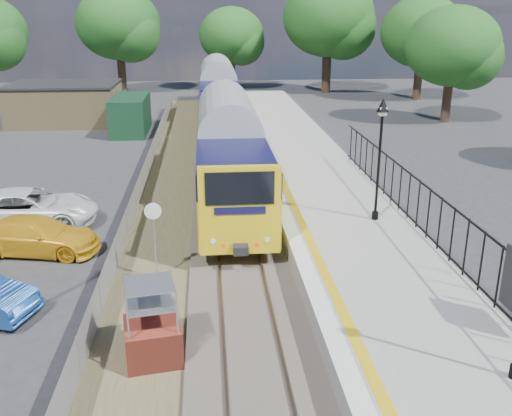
{
  "coord_description": "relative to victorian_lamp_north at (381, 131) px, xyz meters",
  "views": [
    {
      "loc": [
        -0.99,
        -13.95,
        8.43
      ],
      "look_at": [
        0.61,
        4.51,
        2.0
      ],
      "focal_mm": 40.0,
      "sensor_mm": 36.0,
      "label": 1
    }
  ],
  "objects": [
    {
      "name": "ground",
      "position": [
        -5.3,
        -6.0,
        -4.3
      ],
      "size": [
        120.0,
        120.0,
        0.0
      ],
      "primitive_type": "plane",
      "color": "#2D2D30",
      "rests_on": "ground"
    },
    {
      "name": "track_bed",
      "position": [
        -5.77,
        3.67,
        -4.21
      ],
      "size": [
        5.9,
        80.0,
        0.29
      ],
      "color": "#473F38",
      "rests_on": "ground"
    },
    {
      "name": "platform",
      "position": [
        -1.1,
        2.0,
        -3.85
      ],
      "size": [
        5.0,
        70.0,
        0.9
      ],
      "primitive_type": "cube",
      "color": "gray",
      "rests_on": "ground"
    },
    {
      "name": "platform_edge",
      "position": [
        -3.16,
        2.0,
        -3.39
      ],
      "size": [
        0.9,
        70.0,
        0.01
      ],
      "color": "silver",
      "rests_on": "platform"
    },
    {
      "name": "victorian_lamp_north",
      "position": [
        0.0,
        0.0,
        0.0
      ],
      "size": [
        0.44,
        0.44,
        4.6
      ],
      "color": "black",
      "rests_on": "platform"
    },
    {
      "name": "palisade_fence",
      "position": [
        1.25,
        -3.76,
        -2.46
      ],
      "size": [
        0.12,
        26.0,
        2.0
      ],
      "color": "black",
      "rests_on": "platform"
    },
    {
      "name": "wire_fence",
      "position": [
        -9.5,
        6.0,
        -3.7
      ],
      "size": [
        0.06,
        52.0,
        1.2
      ],
      "color": "#999EA3",
      "rests_on": "ground"
    },
    {
      "name": "outbuilding",
      "position": [
        -16.21,
        25.21,
        -2.78
      ],
      "size": [
        10.8,
        10.1,
        3.12
      ],
      "color": "#948054",
      "rests_on": "ground"
    },
    {
      "name": "tree_line",
      "position": [
        -3.9,
        36.0,
        2.31
      ],
      "size": [
        56.8,
        43.8,
        11.88
      ],
      "color": "#332319",
      "rests_on": "ground"
    },
    {
      "name": "train",
      "position": [
        -5.3,
        17.98,
        -1.96
      ],
      "size": [
        2.82,
        40.83,
        3.51
      ],
      "color": "gold",
      "rests_on": "ground"
    },
    {
      "name": "brick_plinth",
      "position": [
        -7.8,
        -7.32,
        -3.24
      ],
      "size": [
        1.58,
        1.58,
        2.21
      ],
      "rotation": [
        0.0,
        0.0,
        0.17
      ],
      "color": "maroon",
      "rests_on": "ground"
    },
    {
      "name": "speed_sign",
      "position": [
        -8.08,
        -2.71,
        -2.47
      ],
      "size": [
        0.54,
        0.12,
        2.7
      ],
      "rotation": [
        0.0,
        0.0,
        0.1
      ],
      "color": "#999EA3",
      "rests_on": "ground"
    },
    {
      "name": "car_yellow",
      "position": [
        -12.6,
        -0.04,
        -3.63
      ],
      "size": [
        4.84,
        2.67,
        1.33
      ],
      "primitive_type": "imported",
      "rotation": [
        0.0,
        0.0,
        1.38
      ],
      "color": "gold",
      "rests_on": "ground"
    },
    {
      "name": "car_white",
      "position": [
        -13.72,
        2.8,
        -3.52
      ],
      "size": [
        5.68,
        2.78,
        1.55
      ],
      "primitive_type": "imported",
      "rotation": [
        0.0,
        0.0,
        1.61
      ],
      "color": "white",
      "rests_on": "ground"
    }
  ]
}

